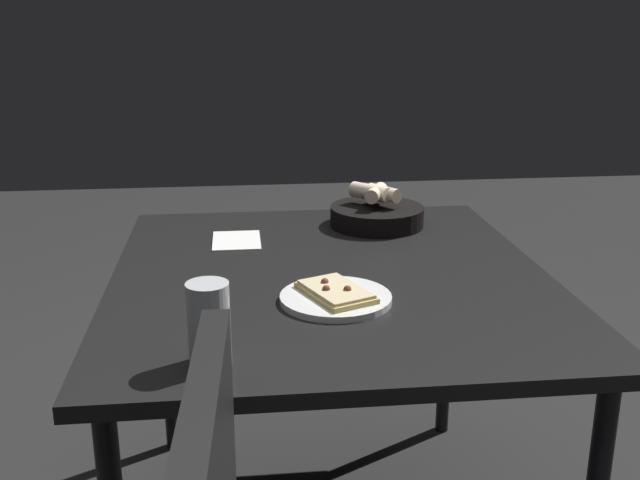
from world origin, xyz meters
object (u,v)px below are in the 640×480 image
dining_table (330,297)px  bread_basket (377,213)px  beer_glass (209,328)px  pizza_plate (336,296)px

dining_table → bread_basket: size_ratio=4.28×
dining_table → beer_glass: 0.51m
pizza_plate → bread_basket: 0.56m
pizza_plate → dining_table: bearing=176.6°
bread_basket → dining_table: bearing=-25.7°
pizza_plate → beer_glass: beer_glass is taller
pizza_plate → beer_glass: bearing=-44.3°
dining_table → pizza_plate: bearing=-3.4°
pizza_plate → beer_glass: 0.35m
dining_table → beer_glass: (0.42, -0.25, 0.12)m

